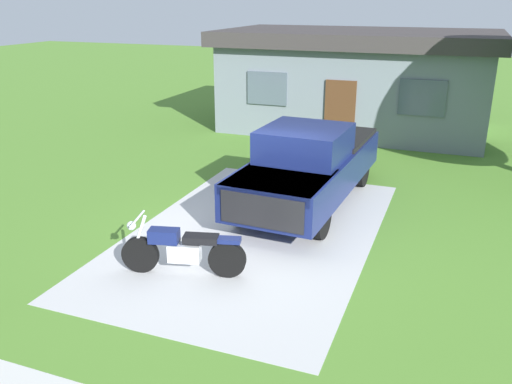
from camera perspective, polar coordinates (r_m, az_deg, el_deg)
The scene contains 5 objects.
ground_plane at distance 11.16m, azimuth -0.13°, elevation -4.32°, with size 80.00×80.00×0.00m, color #4F7F2C.
driveway_pad at distance 11.16m, azimuth -0.13°, elevation -4.31°, with size 4.76×7.77×0.01m, color #B8B8B8.
motorcycle at distance 9.45m, azimuth -7.85°, elevation -6.08°, with size 2.17×0.88×1.09m.
pickup_truck at distance 12.56m, azimuth 5.77°, elevation 3.03°, with size 2.28×5.72×1.90m.
neighbor_house at distance 20.17m, azimuth 10.59°, elevation 11.66°, with size 9.60×5.60×3.50m.
Camera 1 is at (3.67, -9.49, 4.60)m, focal length 37.68 mm.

